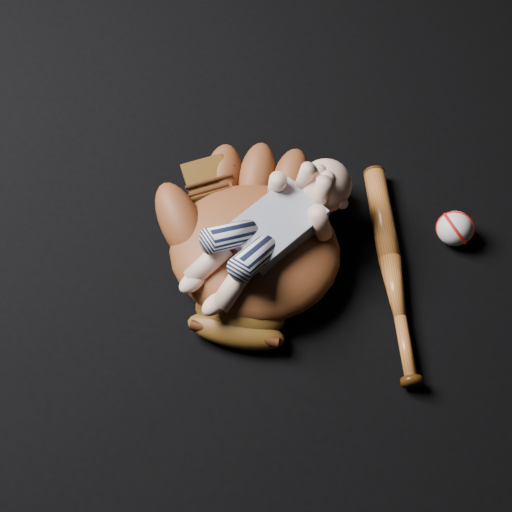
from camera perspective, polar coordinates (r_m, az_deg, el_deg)
name	(u,v)px	position (r m, az deg, el deg)	size (l,w,h in m)	color
baseball_glove	(255,246)	(1.26, -0.10, 0.82)	(0.38, 0.43, 0.14)	#5C2A13
newborn_baby	(264,232)	(1.21, 0.66, 1.95)	(0.16, 0.36, 0.15)	#D8A68B
baseball_bat	(392,271)	(1.31, 10.81, -1.18)	(0.04, 0.44, 0.04)	#A85720
baseball	(455,228)	(1.37, 15.62, 2.13)	(0.07, 0.07, 0.07)	silver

